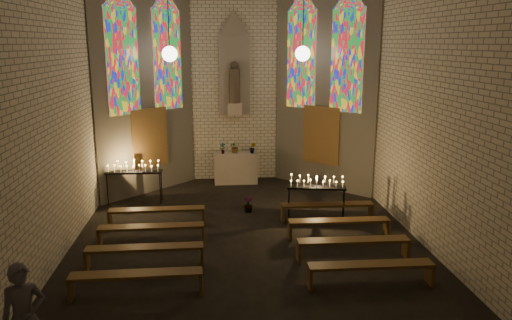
# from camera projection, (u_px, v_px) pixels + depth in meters

# --- Properties ---
(floor) EXTENTS (12.00, 12.00, 0.00)m
(floor) POSITION_uv_depth(u_px,v_px,m) (248.00, 249.00, 11.20)
(floor) COLOR black
(floor) RESTS_ON ground
(room) EXTENTS (8.22, 12.43, 7.00)m
(room) POSITION_uv_depth(u_px,v_px,m) (239.00, 72.00, 13.62)
(room) COLOR beige
(room) RESTS_ON ground
(altar) EXTENTS (1.40, 0.60, 1.00)m
(altar) POSITION_uv_depth(u_px,v_px,m) (236.00, 168.00, 16.37)
(altar) COLOR beige
(altar) RESTS_ON ground
(flower_vase_left) EXTENTS (0.21, 0.16, 0.36)m
(flower_vase_left) POSITION_uv_depth(u_px,v_px,m) (223.00, 148.00, 16.13)
(flower_vase_left) COLOR #4C723F
(flower_vase_left) RESTS_ON altar
(flower_vase_center) EXTENTS (0.44, 0.41, 0.39)m
(flower_vase_center) POSITION_uv_depth(u_px,v_px,m) (235.00, 147.00, 16.26)
(flower_vase_center) COLOR #4C723F
(flower_vase_center) RESTS_ON altar
(flower_vase_right) EXTENTS (0.23, 0.20, 0.37)m
(flower_vase_right) POSITION_uv_depth(u_px,v_px,m) (253.00, 148.00, 16.18)
(flower_vase_right) COLOR #4C723F
(flower_vase_right) RESTS_ON altar
(aisle_flower_pot) EXTENTS (0.31, 0.31, 0.45)m
(aisle_flower_pot) POSITION_uv_depth(u_px,v_px,m) (248.00, 204.00, 13.57)
(aisle_flower_pot) COLOR #4C723F
(aisle_flower_pot) RESTS_ON ground
(votive_stand_left) EXTENTS (1.60, 0.43, 1.16)m
(votive_stand_left) POSITION_uv_depth(u_px,v_px,m) (134.00, 169.00, 14.20)
(votive_stand_left) COLOR black
(votive_stand_left) RESTS_ON ground
(votive_stand_right) EXTENTS (1.55, 0.63, 1.11)m
(votive_stand_right) POSITION_uv_depth(u_px,v_px,m) (317.00, 184.00, 12.86)
(votive_stand_right) COLOR black
(votive_stand_right) RESTS_ON ground
(pew_left_0) EXTENTS (2.39, 0.36, 0.46)m
(pew_left_0) POSITION_uv_depth(u_px,v_px,m) (157.00, 212.00, 12.52)
(pew_left_0) COLOR #523817
(pew_left_0) RESTS_ON ground
(pew_right_0) EXTENTS (2.39, 0.36, 0.46)m
(pew_right_0) POSITION_uv_depth(u_px,v_px,m) (327.00, 207.00, 12.90)
(pew_right_0) COLOR #523817
(pew_right_0) RESTS_ON ground
(pew_left_1) EXTENTS (2.39, 0.36, 0.46)m
(pew_left_1) POSITION_uv_depth(u_px,v_px,m) (151.00, 229.00, 11.36)
(pew_left_1) COLOR #523817
(pew_left_1) RESTS_ON ground
(pew_right_1) EXTENTS (2.39, 0.36, 0.46)m
(pew_right_1) POSITION_uv_depth(u_px,v_px,m) (339.00, 223.00, 11.74)
(pew_right_1) COLOR #523817
(pew_right_1) RESTS_ON ground
(pew_left_2) EXTENTS (2.39, 0.36, 0.46)m
(pew_left_2) POSITION_uv_depth(u_px,v_px,m) (145.00, 250.00, 10.19)
(pew_left_2) COLOR #523817
(pew_left_2) RESTS_ON ground
(pew_right_2) EXTENTS (2.39, 0.36, 0.46)m
(pew_right_2) POSITION_uv_depth(u_px,v_px,m) (353.00, 243.00, 10.57)
(pew_right_2) COLOR #523817
(pew_right_2) RESTS_ON ground
(pew_left_3) EXTENTS (2.39, 0.36, 0.46)m
(pew_left_3) POSITION_uv_depth(u_px,v_px,m) (136.00, 277.00, 9.03)
(pew_left_3) COLOR #523817
(pew_left_3) RESTS_ON ground
(pew_right_3) EXTENTS (2.39, 0.36, 0.46)m
(pew_right_3) POSITION_uv_depth(u_px,v_px,m) (371.00, 268.00, 9.41)
(pew_right_3) COLOR #523817
(pew_right_3) RESTS_ON ground
(visitor) EXTENTS (0.68, 0.56, 1.60)m
(visitor) POSITION_uv_depth(u_px,v_px,m) (24.00, 318.00, 6.90)
(visitor) COLOR #474751
(visitor) RESTS_ON ground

